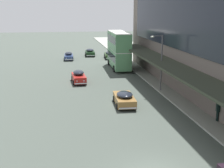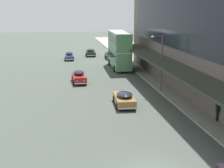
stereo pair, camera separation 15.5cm
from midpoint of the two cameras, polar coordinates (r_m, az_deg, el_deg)
transit_bus_kerbside_front at (r=51.74m, az=1.42°, el=6.46°), size 2.90×9.76×6.02m
sedan_lead_near at (r=61.52m, az=-7.74°, el=5.12°), size 1.83×4.44×1.50m
sedan_second_mid at (r=66.03m, az=-3.86°, el=5.81°), size 2.09×4.40×1.53m
sedan_far_back at (r=62.49m, az=-0.30°, el=5.36°), size 2.06×4.70×1.43m
sedan_trailing_mid at (r=42.11m, az=-5.96°, el=1.36°), size 1.90×4.47×1.64m
sedan_lead_mid at (r=32.02m, az=2.38°, el=-2.65°), size 2.13×4.59×1.45m
pedestrian_at_kerb at (r=28.60m, az=18.89°, el=-4.47°), size 0.33×0.62×1.86m
street_lamp at (r=37.08m, az=8.95°, el=4.63°), size 1.50×0.28×6.59m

